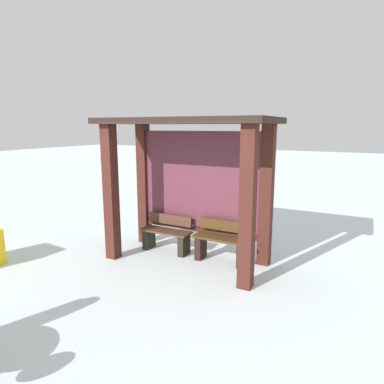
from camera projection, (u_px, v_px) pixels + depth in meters
ground_plane at (187, 260)px, 6.22m from camera, size 60.00×60.00×0.00m
bus_shelter at (191, 164)px, 6.00m from camera, size 3.06×1.49×2.58m
bench_left_inside at (167, 235)px, 6.63m from camera, size 1.02×0.35×0.71m
bench_center_inside at (221, 244)px, 6.09m from camera, size 1.02×0.34×0.75m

